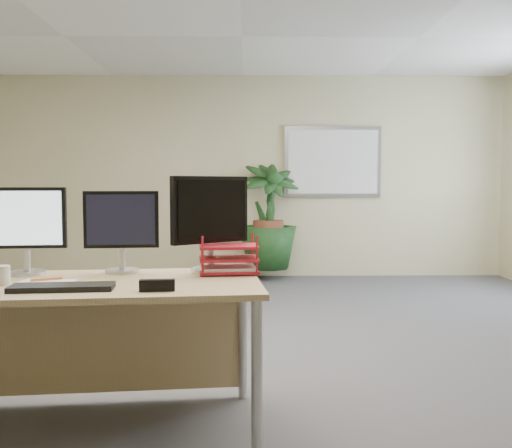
{
  "coord_description": "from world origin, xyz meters",
  "views": [
    {
      "loc": [
        0.06,
        -3.72,
        1.25
      ],
      "look_at": [
        0.11,
        0.35,
        0.97
      ],
      "focal_mm": 40.0,
      "sensor_mm": 36.0,
      "label": 1
    }
  ],
  "objects_px": {
    "floor_plant": "(268,223)",
    "monitor_right": "(122,226)",
    "monitor_left": "(26,225)",
    "desk": "(65,310)"
  },
  "relations": [
    {
      "from": "monitor_right",
      "to": "monitor_left",
      "type": "bearing_deg",
      "value": -172.15
    },
    {
      "from": "floor_plant",
      "to": "monitor_right",
      "type": "distance_m",
      "value": 4.4
    },
    {
      "from": "monitor_left",
      "to": "monitor_right",
      "type": "xyz_separation_m",
      "value": [
        0.5,
        0.07,
        -0.01
      ]
    },
    {
      "from": "desk",
      "to": "monitor_left",
      "type": "relative_size",
      "value": 4.38
    },
    {
      "from": "monitor_right",
      "to": "floor_plant",
      "type": "bearing_deg",
      "value": 77.37
    },
    {
      "from": "desk",
      "to": "monitor_right",
      "type": "distance_m",
      "value": 0.53
    },
    {
      "from": "desk",
      "to": "floor_plant",
      "type": "height_order",
      "value": "floor_plant"
    },
    {
      "from": "floor_plant",
      "to": "monitor_left",
      "type": "xyz_separation_m",
      "value": [
        -1.46,
        -4.36,
        0.28
      ]
    },
    {
      "from": "monitor_left",
      "to": "floor_plant",
      "type": "bearing_deg",
      "value": 71.51
    },
    {
      "from": "monitor_left",
      "to": "desk",
      "type": "bearing_deg",
      "value": -29.75
    }
  ]
}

